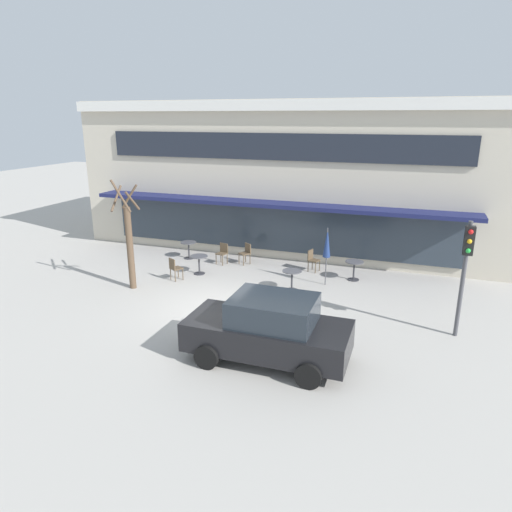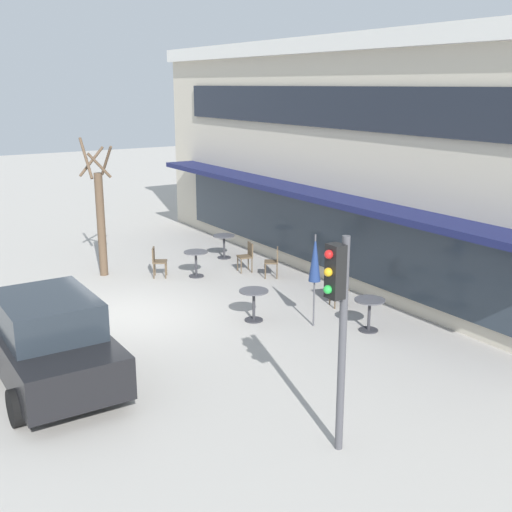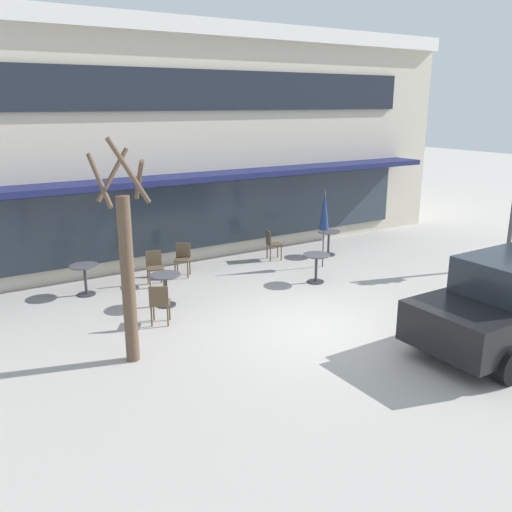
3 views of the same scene
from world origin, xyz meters
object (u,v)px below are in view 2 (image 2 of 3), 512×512
cafe_table_near_wall (254,300)px  cafe_chair_2 (157,260)px  cafe_chair_3 (247,255)px  traffic_light_pole (338,310)px  cafe_table_by_tree (196,260)px  parked_sedan (48,340)px  cafe_chair_1 (274,260)px  cafe_chair_0 (338,286)px  cafe_table_mid_patio (224,243)px  street_tree (100,216)px  cafe_table_streetside (369,309)px  patio_umbrella_green_folded (315,259)px

cafe_table_near_wall → cafe_chair_2: 4.58m
cafe_chair_3 → traffic_light_pole: bearing=-23.9°
cafe_chair_3 → cafe_table_by_tree: bearing=-102.8°
cafe_table_by_tree → cafe_chair_2: (-0.56, -0.98, 0.01)m
cafe_chair_3 → parked_sedan: (4.40, -7.08, 0.35)m
cafe_chair_1 → cafe_chair_0: bearing=0.1°
cafe_table_by_tree → cafe_chair_0: bearing=24.1°
cafe_table_by_tree → cafe_table_mid_patio: (-1.37, 1.73, 0.00)m
parked_sedan → traffic_light_pole: traffic_light_pole is taller
cafe_chair_2 → street_tree: street_tree is taller
cafe_table_streetside → parked_sedan: bearing=-100.0°
cafe_chair_3 → street_tree: size_ratio=0.22×
cafe_table_mid_patio → cafe_chair_2: 2.83m
patio_umbrella_green_folded → cafe_table_mid_patio: bearing=169.0°
patio_umbrella_green_folded → street_tree: street_tree is taller
cafe_table_mid_patio → cafe_chair_0: cafe_chair_0 is taller
patio_umbrella_green_folded → parked_sedan: size_ratio=0.52×
cafe_table_streetside → cafe_chair_2: 6.93m
cafe_table_mid_patio → patio_umbrella_green_folded: bearing=-11.0°
cafe_table_by_tree → street_tree: street_tree is taller
parked_sedan → cafe_chair_0: bearing=94.2°
cafe_table_by_tree → cafe_table_near_wall: bearing=-7.3°
cafe_chair_1 → cafe_chair_2: bearing=-122.9°
cafe_chair_1 → cafe_chair_2: (-1.85, -2.86, 0.00)m
cafe_table_near_wall → parked_sedan: parked_sedan is taller
cafe_table_near_wall → traffic_light_pole: bearing=-19.9°
cafe_chair_3 → cafe_chair_0: bearing=5.0°
cafe_chair_0 → traffic_light_pole: size_ratio=0.26×
cafe_chair_0 → parked_sedan: 7.44m
traffic_light_pole → parked_sedan: bearing=-146.8°
cafe_table_near_wall → traffic_light_pole: 6.04m
patio_umbrella_green_folded → traffic_light_pole: bearing=-34.0°
cafe_table_by_tree → patio_umbrella_green_folded: size_ratio=0.35×
cafe_table_by_tree → traffic_light_pole: traffic_light_pole is taller
cafe_chair_0 → cafe_chair_2: size_ratio=1.00×
cafe_chair_0 → cafe_chair_3: bearing=-175.0°
parked_sedan → street_tree: street_tree is taller
patio_umbrella_green_folded → parked_sedan: patio_umbrella_green_folded is taller
cafe_chair_0 → parked_sedan: size_ratio=0.21×
cafe_table_streetside → traffic_light_pole: traffic_light_pole is taller
cafe_chair_0 → street_tree: 7.25m
cafe_table_mid_patio → traffic_light_pole: traffic_light_pole is taller
traffic_light_pole → cafe_table_mid_patio: bearing=158.7°
cafe_table_mid_patio → patio_umbrella_green_folded: 6.62m
parked_sedan → street_tree: 7.23m
cafe_table_by_tree → cafe_chair_0: 4.61m
cafe_table_by_tree → street_tree: 3.04m
patio_umbrella_green_folded → cafe_chair_1: patio_umbrella_green_folded is taller
cafe_table_streetside → cafe_table_by_tree: same height
cafe_chair_2 → cafe_chair_3: 2.69m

